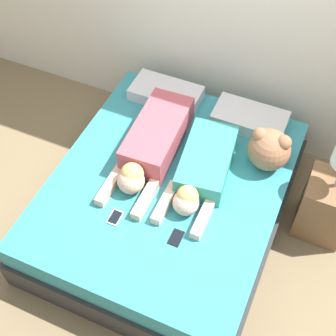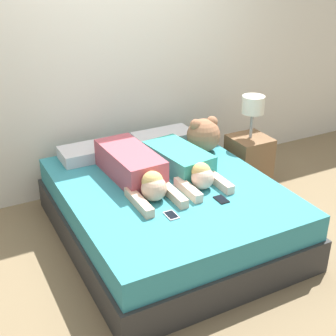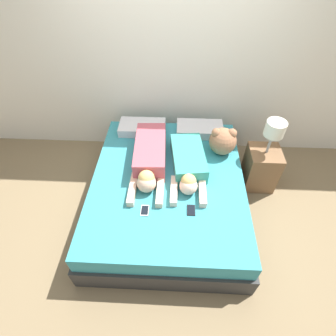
{
  "view_description": "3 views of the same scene",
  "coord_description": "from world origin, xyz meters",
  "px_view_note": "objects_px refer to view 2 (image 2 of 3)",
  "views": [
    {
      "loc": [
        0.83,
        -1.88,
        3.25
      ],
      "look_at": [
        0.0,
        0.0,
        0.65
      ],
      "focal_mm": 50.0,
      "sensor_mm": 36.0,
      "label": 1
    },
    {
      "loc": [
        -1.57,
        -3.0,
        2.3
      ],
      "look_at": [
        0.0,
        0.0,
        0.65
      ],
      "focal_mm": 50.0,
      "sensor_mm": 36.0,
      "label": 2
    },
    {
      "loc": [
        0.09,
        -1.89,
        2.63
      ],
      "look_at": [
        0.0,
        0.0,
        0.65
      ],
      "focal_mm": 28.0,
      "sensor_mm": 36.0,
      "label": 3
    }
  ],
  "objects_px": {
    "person_left": "(135,169)",
    "cell_phone_right": "(221,199)",
    "pillow_head_right": "(164,138)",
    "cell_phone_left": "(171,215)",
    "plush_toy": "(204,134)",
    "person_right": "(184,163)",
    "nightstand": "(249,157)",
    "pillow_head_left": "(92,152)",
    "bed": "(168,211)"
  },
  "relations": [
    {
      "from": "plush_toy",
      "to": "cell_phone_left",
      "type": "bearing_deg",
      "value": -132.5
    },
    {
      "from": "pillow_head_right",
      "to": "plush_toy",
      "type": "distance_m",
      "value": 0.44
    },
    {
      "from": "pillow_head_left",
      "to": "pillow_head_right",
      "type": "xyz_separation_m",
      "value": [
        0.74,
        0.0,
        0.0
      ]
    },
    {
      "from": "cell_phone_left",
      "to": "nightstand",
      "type": "relative_size",
      "value": 0.13
    },
    {
      "from": "person_left",
      "to": "cell_phone_right",
      "type": "xyz_separation_m",
      "value": [
        0.46,
        -0.6,
        -0.11
      ]
    },
    {
      "from": "pillow_head_right",
      "to": "person_left",
      "type": "height_order",
      "value": "person_left"
    },
    {
      "from": "cell_phone_left",
      "to": "pillow_head_right",
      "type": "bearing_deg",
      "value": 65.15
    },
    {
      "from": "pillow_head_left",
      "to": "bed",
      "type": "bearing_deg",
      "value": -65.17
    },
    {
      "from": "cell_phone_left",
      "to": "person_right",
      "type": "bearing_deg",
      "value": 53.1
    },
    {
      "from": "pillow_head_left",
      "to": "cell_phone_left",
      "type": "xyz_separation_m",
      "value": [
        0.16,
        -1.24,
        -0.05
      ]
    },
    {
      "from": "pillow_head_right",
      "to": "person_right",
      "type": "bearing_deg",
      "value": -102.73
    },
    {
      "from": "cell_phone_left",
      "to": "plush_toy",
      "type": "relative_size",
      "value": 0.37
    },
    {
      "from": "nightstand",
      "to": "bed",
      "type": "bearing_deg",
      "value": -160.21
    },
    {
      "from": "bed",
      "to": "person_right",
      "type": "bearing_deg",
      "value": 28.63
    },
    {
      "from": "person_left",
      "to": "cell_phone_left",
      "type": "height_order",
      "value": "person_left"
    },
    {
      "from": "person_left",
      "to": "bed",
      "type": "bearing_deg",
      "value": -40.74
    },
    {
      "from": "person_right",
      "to": "plush_toy",
      "type": "relative_size",
      "value": 2.83
    },
    {
      "from": "cell_phone_right",
      "to": "plush_toy",
      "type": "xyz_separation_m",
      "value": [
        0.37,
        0.87,
        0.16
      ]
    },
    {
      "from": "pillow_head_left",
      "to": "person_right",
      "type": "bearing_deg",
      "value": -49.32
    },
    {
      "from": "person_right",
      "to": "plush_toy",
      "type": "distance_m",
      "value": 0.52
    },
    {
      "from": "cell_phone_left",
      "to": "plush_toy",
      "type": "height_order",
      "value": "plush_toy"
    },
    {
      "from": "plush_toy",
      "to": "nightstand",
      "type": "bearing_deg",
      "value": -4.45
    },
    {
      "from": "person_left",
      "to": "plush_toy",
      "type": "height_order",
      "value": "plush_toy"
    },
    {
      "from": "pillow_head_right",
      "to": "cell_phone_right",
      "type": "height_order",
      "value": "pillow_head_right"
    },
    {
      "from": "bed",
      "to": "pillow_head_left",
      "type": "distance_m",
      "value": 0.93
    },
    {
      "from": "pillow_head_right",
      "to": "cell_phone_left",
      "type": "bearing_deg",
      "value": -114.85
    },
    {
      "from": "pillow_head_left",
      "to": "cell_phone_right",
      "type": "distance_m",
      "value": 1.36
    },
    {
      "from": "person_right",
      "to": "nightstand",
      "type": "distance_m",
      "value": 1.0
    },
    {
      "from": "cell_phone_left",
      "to": "nightstand",
      "type": "height_order",
      "value": "nightstand"
    },
    {
      "from": "person_left",
      "to": "nightstand",
      "type": "height_order",
      "value": "nightstand"
    },
    {
      "from": "person_left",
      "to": "pillow_head_right",
      "type": "bearing_deg",
      "value": 46.62
    },
    {
      "from": "person_left",
      "to": "person_right",
      "type": "bearing_deg",
      "value": -8.64
    },
    {
      "from": "person_left",
      "to": "nightstand",
      "type": "xyz_separation_m",
      "value": [
        1.35,
        0.23,
        -0.28
      ]
    },
    {
      "from": "pillow_head_right",
      "to": "nightstand",
      "type": "xyz_separation_m",
      "value": [
        0.76,
        -0.39,
        -0.22
      ]
    },
    {
      "from": "plush_toy",
      "to": "nightstand",
      "type": "relative_size",
      "value": 0.34
    },
    {
      "from": "person_left",
      "to": "person_right",
      "type": "xyz_separation_m",
      "value": [
        0.43,
        -0.06,
        -0.02
      ]
    },
    {
      "from": "pillow_head_left",
      "to": "nightstand",
      "type": "relative_size",
      "value": 0.6
    },
    {
      "from": "cell_phone_left",
      "to": "cell_phone_right",
      "type": "xyz_separation_m",
      "value": [
        0.45,
        0.02,
        0.0
      ]
    },
    {
      "from": "pillow_head_right",
      "to": "person_right",
      "type": "relative_size",
      "value": 0.62
    },
    {
      "from": "bed",
      "to": "pillow_head_right",
      "type": "relative_size",
      "value": 3.47
    },
    {
      "from": "pillow_head_left",
      "to": "pillow_head_right",
      "type": "distance_m",
      "value": 0.74
    },
    {
      "from": "cell_phone_right",
      "to": "cell_phone_left",
      "type": "bearing_deg",
      "value": -176.91
    },
    {
      "from": "person_left",
      "to": "person_right",
      "type": "relative_size",
      "value": 1.13
    },
    {
      "from": "cell_phone_left",
      "to": "cell_phone_right",
      "type": "height_order",
      "value": "same"
    },
    {
      "from": "plush_toy",
      "to": "bed",
      "type": "bearing_deg",
      "value": -143.74
    },
    {
      "from": "person_left",
      "to": "cell_phone_right",
      "type": "relative_size",
      "value": 8.57
    },
    {
      "from": "person_left",
      "to": "cell_phone_right",
      "type": "distance_m",
      "value": 0.76
    },
    {
      "from": "cell_phone_right",
      "to": "person_right",
      "type": "bearing_deg",
      "value": 93.15
    },
    {
      "from": "pillow_head_left",
      "to": "person_right",
      "type": "relative_size",
      "value": 0.62
    },
    {
      "from": "bed",
      "to": "pillow_head_left",
      "type": "bearing_deg",
      "value": 114.83
    }
  ]
}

